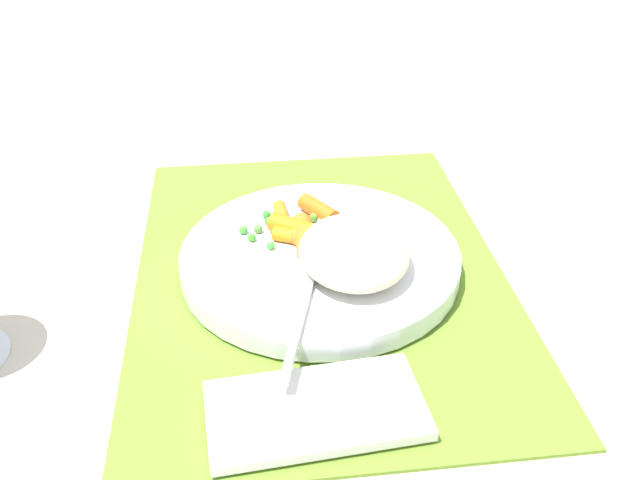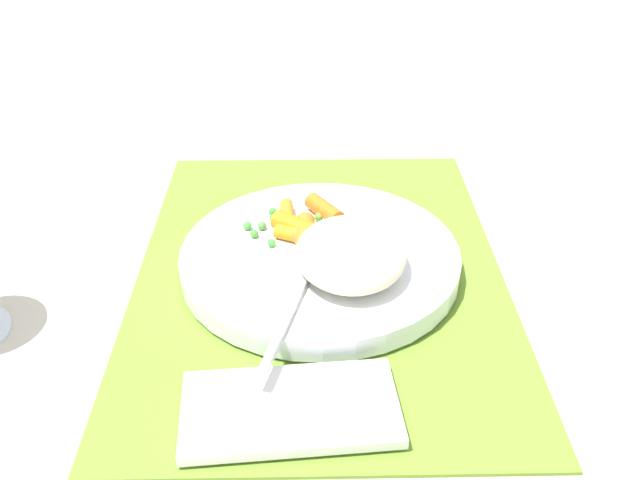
% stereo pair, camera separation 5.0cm
% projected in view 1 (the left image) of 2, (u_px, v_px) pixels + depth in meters
% --- Properties ---
extents(ground_plane, '(2.40, 2.40, 0.00)m').
position_uv_depth(ground_plane, '(320.00, 273.00, 0.62)').
color(ground_plane, beige).
extents(placemat, '(0.44, 0.32, 0.01)m').
position_uv_depth(placemat, '(320.00, 270.00, 0.61)').
color(placemat, olive).
rests_on(placemat, ground_plane).
extents(plate, '(0.24, 0.24, 0.02)m').
position_uv_depth(plate, '(320.00, 259.00, 0.61)').
color(plate, white).
rests_on(plate, placemat).
extents(rice_mound, '(0.11, 0.09, 0.03)m').
position_uv_depth(rice_mound, '(354.00, 251.00, 0.57)').
color(rice_mound, beige).
rests_on(rice_mound, plate).
extents(carrot_portion, '(0.10, 0.07, 0.02)m').
position_uv_depth(carrot_portion, '(301.00, 228.00, 0.62)').
color(carrot_portion, orange).
rests_on(carrot_portion, plate).
extents(pea_scatter, '(0.07, 0.09, 0.01)m').
position_uv_depth(pea_scatter, '(293.00, 226.00, 0.63)').
color(pea_scatter, green).
rests_on(pea_scatter, plate).
extents(fork, '(0.21, 0.07, 0.01)m').
position_uv_depth(fork, '(313.00, 272.00, 0.57)').
color(fork, silver).
rests_on(fork, plate).
extents(napkin, '(0.09, 0.15, 0.01)m').
position_uv_depth(napkin, '(316.00, 410.00, 0.47)').
color(napkin, white).
rests_on(napkin, placemat).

